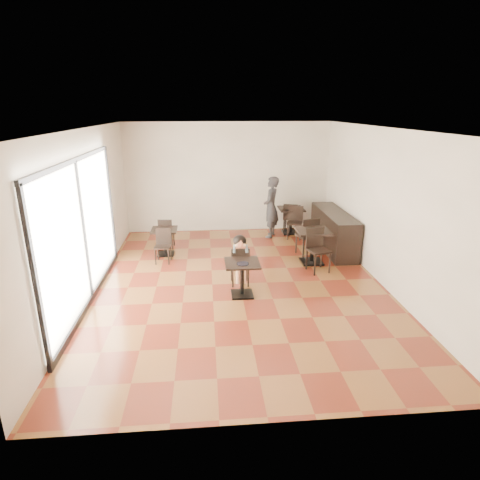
{
  "coord_description": "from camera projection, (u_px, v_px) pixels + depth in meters",
  "views": [
    {
      "loc": [
        -0.67,
        -7.8,
        3.57
      ],
      "look_at": [
        0.0,
        -0.06,
        1.0
      ],
      "focal_mm": 30.0,
      "sensor_mm": 36.0,
      "label": 1
    }
  ],
  "objects": [
    {
      "name": "wall_right",
      "position": [
        384.0,
        208.0,
        8.3
      ],
      "size": [
        0.01,
        8.0,
        3.2
      ],
      "primitive_type": "cube",
      "color": "silver",
      "rests_on": "floor"
    },
    {
      "name": "chair_back_b",
      "position": [
        295.0,
        223.0,
        11.36
      ],
      "size": [
        0.52,
        0.52,
        0.92
      ],
      "primitive_type": null,
      "rotation": [
        0.0,
        0.0,
        -0.33
      ],
      "color": "black",
      "rests_on": "floor"
    },
    {
      "name": "child",
      "position": [
        240.0,
        260.0,
        8.38
      ],
      "size": [
        0.38,
        0.54,
        1.07
      ],
      "primitive_type": null,
      "color": "slate",
      "rests_on": "child_chair"
    },
    {
      "name": "wall_front",
      "position": [
        272.0,
        302.0,
        4.27
      ],
      "size": [
        6.0,
        0.01,
        3.2
      ],
      "primitive_type": "cube",
      "color": "silver",
      "rests_on": "floor"
    },
    {
      "name": "ceiling",
      "position": [
        240.0,
        128.0,
        7.55
      ],
      "size": [
        6.0,
        8.0,
        0.01
      ],
      "primitive_type": "cube",
      "color": "silver",
      "rests_on": "floor"
    },
    {
      "name": "cafe_table_left",
      "position": [
        165.0,
        242.0,
        10.14
      ],
      "size": [
        0.7,
        0.7,
        0.68
      ],
      "primitive_type": null,
      "rotation": [
        0.0,
        0.0,
        -0.09
      ],
      "color": "black",
      "rests_on": "floor"
    },
    {
      "name": "cafe_table_back",
      "position": [
        291.0,
        221.0,
        11.9
      ],
      "size": [
        0.92,
        0.92,
        0.76
      ],
      "primitive_type": null,
      "rotation": [
        0.0,
        0.0,
        -0.33
      ],
      "color": "black",
      "rests_on": "floor"
    },
    {
      "name": "chair_left_a",
      "position": [
        167.0,
        233.0,
        10.64
      ],
      "size": [
        0.4,
        0.4,
        0.81
      ],
      "primitive_type": null,
      "rotation": [
        0.0,
        0.0,
        3.05
      ],
      "color": "black",
      "rests_on": "floor"
    },
    {
      "name": "storefront_window",
      "position": [
        82.0,
        231.0,
        7.4
      ],
      "size": [
        0.04,
        4.5,
        2.6
      ],
      "primitive_type": "cube",
      "color": "white",
      "rests_on": "floor"
    },
    {
      "name": "plate",
      "position": [
        243.0,
        264.0,
        7.71
      ],
      "size": [
        0.24,
        0.24,
        0.01
      ],
      "primitive_type": "cylinder",
      "color": "black",
      "rests_on": "child_table"
    },
    {
      "name": "cafe_table_mid",
      "position": [
        312.0,
        246.0,
        9.59
      ],
      "size": [
        0.95,
        0.95,
        0.82
      ],
      "primitive_type": null,
      "rotation": [
        0.0,
        0.0,
        0.26
      ],
      "color": "black",
      "rests_on": "floor"
    },
    {
      "name": "chair_mid_b",
      "position": [
        319.0,
        251.0,
        9.05
      ],
      "size": [
        0.54,
        0.54,
        0.99
      ],
      "primitive_type": null,
      "rotation": [
        0.0,
        0.0,
        0.26
      ],
      "color": "black",
      "rests_on": "floor"
    },
    {
      "name": "floor",
      "position": [
        240.0,
        283.0,
        8.56
      ],
      "size": [
        6.0,
        8.0,
        0.01
      ],
      "primitive_type": "cube",
      "color": "brown",
      "rests_on": "ground"
    },
    {
      "name": "chair_back_a",
      "position": [
        291.0,
        218.0,
        11.87
      ],
      "size": [
        0.52,
        0.52,
        0.92
      ],
      "primitive_type": null,
      "rotation": [
        0.0,
        0.0,
        2.81
      ],
      "color": "black",
      "rests_on": "floor"
    },
    {
      "name": "pizza_slice",
      "position": [
        241.0,
        245.0,
        8.07
      ],
      "size": [
        0.25,
        0.19,
        0.06
      ],
      "primitive_type": null,
      "color": "tan",
      "rests_on": "child"
    },
    {
      "name": "adult_patron",
      "position": [
        271.0,
        207.0,
        11.41
      ],
      "size": [
        0.6,
        0.74,
        1.75
      ],
      "primitive_type": "imported",
      "rotation": [
        0.0,
        0.0,
        -1.9
      ],
      "color": "#333237",
      "rests_on": "floor"
    },
    {
      "name": "child_chair",
      "position": [
        240.0,
        265.0,
        8.41
      ],
      "size": [
        0.38,
        0.38,
        0.85
      ],
      "primitive_type": null,
      "rotation": [
        0.0,
        0.0,
        3.14
      ],
      "color": "black",
      "rests_on": "floor"
    },
    {
      "name": "chair_left_b",
      "position": [
        163.0,
        246.0,
        9.6
      ],
      "size": [
        0.4,
        0.4,
        0.81
      ],
      "primitive_type": null,
      "rotation": [
        0.0,
        0.0,
        -0.09
      ],
      "color": "black",
      "rests_on": "floor"
    },
    {
      "name": "wall_left",
      "position": [
        87.0,
        214.0,
        7.81
      ],
      "size": [
        0.01,
        8.0,
        3.2
      ],
      "primitive_type": "cube",
      "color": "silver",
      "rests_on": "floor"
    },
    {
      "name": "child_table",
      "position": [
        242.0,
        279.0,
        7.91
      ],
      "size": [
        0.67,
        0.67,
        0.71
      ],
      "primitive_type": null,
      "color": "black",
      "rests_on": "floor"
    },
    {
      "name": "chair_mid_a",
      "position": [
        307.0,
        236.0,
        10.09
      ],
      "size": [
        0.54,
        0.54,
        0.99
      ],
      "primitive_type": null,
      "rotation": [
        0.0,
        0.0,
        3.4
      ],
      "color": "black",
      "rests_on": "floor"
    },
    {
      "name": "service_counter",
      "position": [
        334.0,
        231.0,
        10.51
      ],
      "size": [
        0.6,
        2.4,
        1.0
      ],
      "primitive_type": "cube",
      "color": "black",
      "rests_on": "floor"
    },
    {
      "name": "wall_back",
      "position": [
        228.0,
        178.0,
        11.84
      ],
      "size": [
        6.0,
        0.01,
        3.2
      ],
      "primitive_type": "cube",
      "color": "silver",
      "rests_on": "floor"
    }
  ]
}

